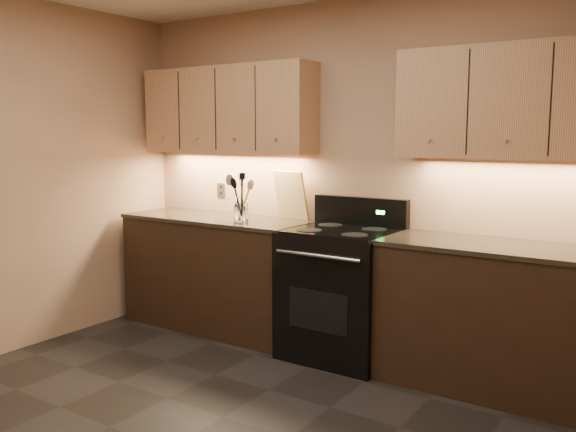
% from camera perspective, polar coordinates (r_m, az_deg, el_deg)
% --- Properties ---
extents(wall_back, '(4.00, 0.04, 2.60)m').
position_cam_1_polar(wall_back, '(4.63, 6.20, 3.85)').
color(wall_back, tan).
rests_on(wall_back, ground).
extents(counter_left, '(1.62, 0.62, 0.93)m').
position_cam_1_polar(counter_left, '(5.12, -6.57, -5.25)').
color(counter_left, black).
rests_on(counter_left, ground).
extents(counter_right, '(1.46, 0.62, 0.93)m').
position_cam_1_polar(counter_right, '(4.07, 19.02, -9.01)').
color(counter_right, black).
rests_on(counter_right, ground).
extents(stove, '(0.76, 0.68, 1.14)m').
position_cam_1_polar(stove, '(4.44, 5.04, -7.04)').
color(stove, black).
rests_on(stove, ground).
extents(upper_cab_left, '(1.60, 0.30, 0.70)m').
position_cam_1_polar(upper_cab_left, '(5.11, -5.69, 9.82)').
color(upper_cab_left, tan).
rests_on(upper_cab_left, wall_back).
extents(upper_cab_right, '(1.44, 0.30, 0.70)m').
position_cam_1_polar(upper_cab_right, '(4.06, 20.41, 9.95)').
color(upper_cab_right, tan).
rests_on(upper_cab_right, wall_back).
extents(outlet_plate, '(0.08, 0.01, 0.12)m').
position_cam_1_polar(outlet_plate, '(5.36, -6.26, 2.44)').
color(outlet_plate, '#B2B5BA').
rests_on(outlet_plate, wall_back).
extents(utensil_crock, '(0.13, 0.13, 0.14)m').
position_cam_1_polar(utensil_crock, '(4.73, -4.43, 0.23)').
color(utensil_crock, white).
rests_on(utensil_crock, counter_left).
extents(cutting_board, '(0.32, 0.16, 0.39)m').
position_cam_1_polar(cutting_board, '(4.87, 0.26, 1.98)').
color(cutting_board, tan).
rests_on(cutting_board, counter_left).
extents(wooden_spoon, '(0.15, 0.13, 0.32)m').
position_cam_1_polar(wooden_spoon, '(4.73, -4.61, 1.57)').
color(wooden_spoon, tan).
rests_on(wooden_spoon, utensil_crock).
extents(black_spoon, '(0.08, 0.15, 0.34)m').
position_cam_1_polar(black_spoon, '(4.74, -4.34, 1.67)').
color(black_spoon, black).
rests_on(black_spoon, utensil_crock).
extents(black_turner, '(0.11, 0.13, 0.38)m').
position_cam_1_polar(black_turner, '(4.69, -4.42, 1.88)').
color(black_turner, black).
rests_on(black_turner, utensil_crock).
extents(steel_spatula, '(0.18, 0.15, 0.39)m').
position_cam_1_polar(steel_spatula, '(4.70, -4.09, 1.90)').
color(steel_spatula, silver).
rests_on(steel_spatula, utensil_crock).
extents(steel_skimmer, '(0.25, 0.13, 0.37)m').
position_cam_1_polar(steel_skimmer, '(4.68, -4.34, 1.78)').
color(steel_skimmer, silver).
rests_on(steel_skimmer, utensil_crock).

